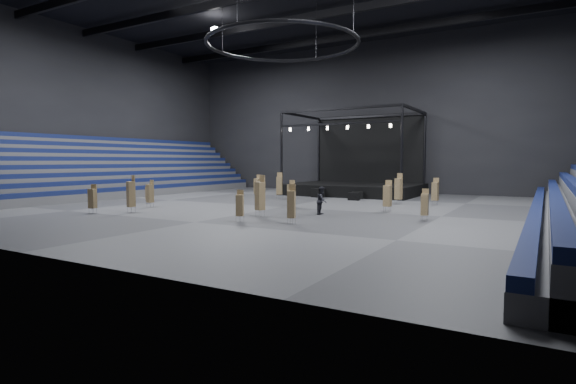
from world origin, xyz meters
The scene contains 26 objects.
floor centered at (0.00, 0.00, 0.00)m, with size 50.00×50.00×0.00m, color #434446.
wall_back centered at (0.00, 21.00, 9.00)m, with size 50.00×0.20×18.00m, color black.
wall_front centered at (0.00, -21.00, 9.00)m, with size 50.00×0.20×18.00m, color black.
wall_left centered at (-25.00, 0.00, 9.00)m, with size 0.20×42.00×18.00m, color black.
bleachers_left centered at (-22.94, 0.00, 1.73)m, with size 7.20×40.00×6.40m.
stage centered at (0.00, 16.24, 1.45)m, with size 14.00×10.00×9.20m.
truss_ring centered at (0.00, 0.00, 13.00)m, with size 12.30×12.30×5.15m.
flight_case_left centered at (-1.75, 10.08, 0.45)m, with size 1.34×0.67×0.89m, color black.
flight_case_mid centered at (2.76, 8.65, 0.36)m, with size 1.09×0.55×0.73m, color black.
flight_case_right centered at (2.53, 10.13, 0.37)m, with size 1.10×0.55×0.73m, color black.
chair_stack_0 centered at (12.01, -2.82, 1.06)m, with size 0.45×0.45×2.02m.
chair_stack_1 centered at (-6.64, 6.21, 1.24)m, with size 0.59×0.59×2.35m.
chair_stack_2 centered at (0.67, 0.23, 1.16)m, with size 0.49×0.49×2.19m.
chair_stack_3 centered at (-11.77, -3.30, 0.95)m, with size 0.50×0.50×1.78m.
chair_stack_4 centered at (8.54, 0.64, 1.24)m, with size 0.54×0.54×2.34m.
chair_stack_5 centered at (-9.47, -10.62, 1.10)m, with size 0.56×0.56×2.09m.
chair_stack_6 centered at (7.49, 7.03, 1.38)m, with size 0.61×0.61×2.68m.
chair_stack_7 centered at (1.86, -6.09, 1.43)m, with size 0.66×0.66×2.80m.
chair_stack_8 centered at (-4.23, 6.52, 1.36)m, with size 0.70×0.70×2.60m.
chair_stack_9 centered at (-9.19, -5.51, 1.16)m, with size 0.52×0.52×2.21m.
chair_stack_10 centered at (-7.52, -8.86, 1.38)m, with size 0.62×0.62×2.72m.
chair_stack_11 centered at (5.49, -8.20, 1.21)m, with size 0.54×0.54×2.37m.
chair_stack_12 centered at (10.44, 7.69, 1.21)m, with size 0.53×0.53×2.31m.
chair_stack_13 centered at (2.27, -8.96, 1.05)m, with size 0.58×0.58×1.98m.
man_center centered at (3.10, -4.09, 0.84)m, with size 0.61×0.40×1.68m, color black.
crew_member centered at (5.01, -3.05, 0.98)m, with size 0.95×0.74×1.95m, color black.
Camera 1 is at (18.55, -31.24, 3.76)m, focal length 28.00 mm.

